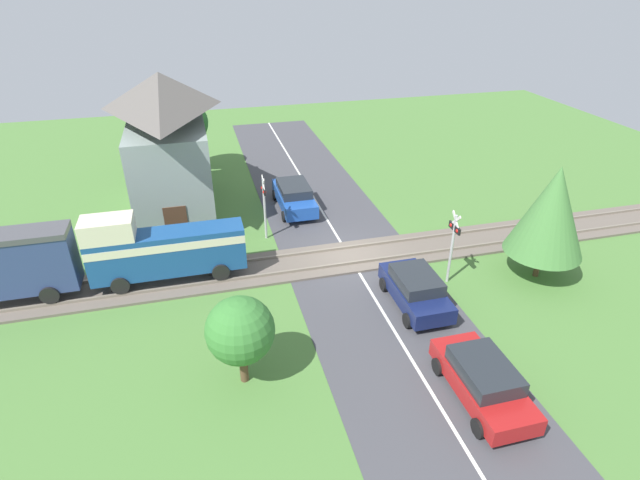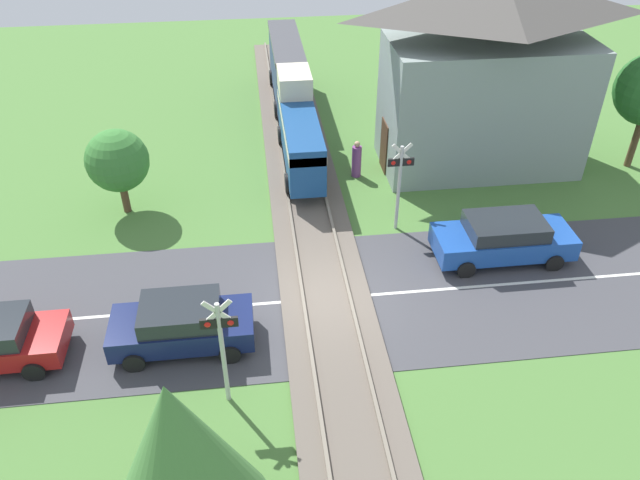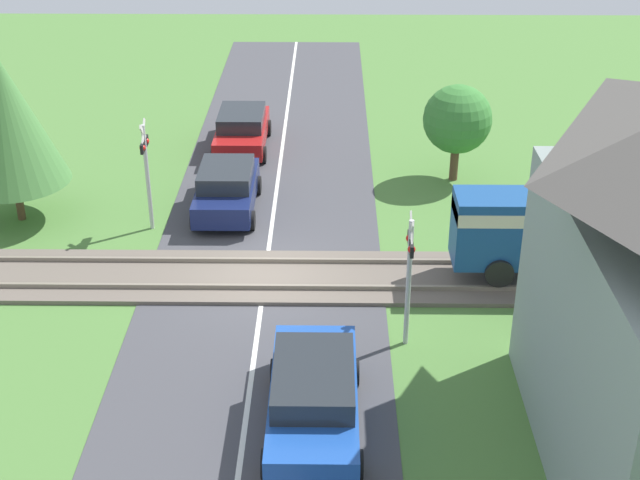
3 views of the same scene
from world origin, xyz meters
name	(u,v)px [view 1 (image 1 of 3)]	position (x,y,z in m)	size (l,w,h in m)	color
ground_plane	(350,258)	(0.00, 0.00, 0.00)	(60.00, 60.00, 0.00)	#4C7A38
road_surface	(350,258)	(0.00, 0.00, 0.01)	(48.00, 6.40, 0.02)	#424247
track_bed	(350,257)	(0.00, 0.00, 0.07)	(2.80, 48.00, 0.24)	#665B51
train	(78,257)	(0.00, 11.83, 1.86)	(1.58, 13.31, 3.18)	navy
car_near_crossing	(415,289)	(-4.24, -1.44, 0.78)	(3.96, 1.91, 1.49)	#141E4C
car_far_side	(294,196)	(6.13, 1.44, 0.80)	(4.59, 1.97, 1.52)	#1E4CA8
car_behind_queue	(483,380)	(-9.47, -1.44, 0.76)	(4.13, 1.90, 1.43)	#A81919
crossing_signal_west_approach	(453,239)	(-3.01, -3.58, 2.16)	(0.90, 0.18, 3.39)	#B7B7B7
crossing_signal_east_approach	(264,200)	(3.01, 3.58, 2.16)	(0.90, 0.18, 3.39)	#B7B7B7
station_building	(169,148)	(7.34, 7.94, 3.77)	(8.43, 4.22, 7.72)	gray
pedestrian_by_station	(188,242)	(2.22, 7.49, 0.71)	(0.38, 0.38, 1.55)	#7F3D84
tree_by_station	(186,123)	(13.74, 6.97, 3.35)	(2.85, 2.85, 4.79)	brown
tree_roadside_hedge	(240,331)	(-6.77, 5.90, 2.12)	(2.26, 2.26, 3.27)	brown
tree_beyond_track	(551,211)	(-3.59, -7.70, 3.26)	(3.32, 3.32, 5.26)	brown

